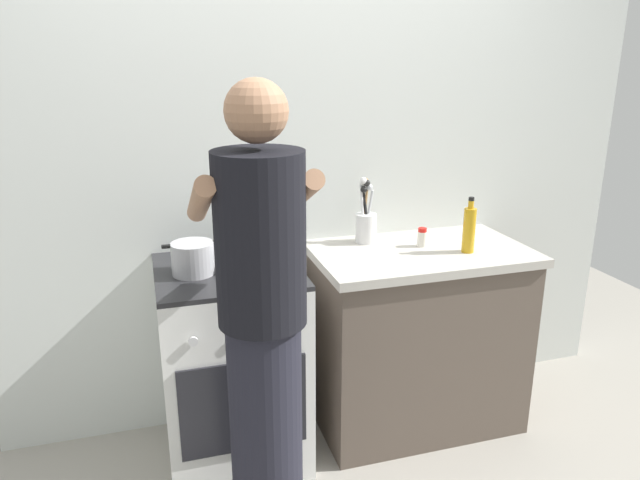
{
  "coord_description": "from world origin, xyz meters",
  "views": [
    {
      "loc": [
        -0.65,
        -2.21,
        1.76
      ],
      "look_at": [
        0.05,
        0.12,
        1.0
      ],
      "focal_mm": 33.25,
      "sensor_mm": 36.0,
      "label": 1
    }
  ],
  "objects_px": {
    "utensil_crock": "(366,222)",
    "mixing_bowl": "(259,254)",
    "stove_range": "(232,364)",
    "oil_bottle": "(469,229)",
    "pot": "(193,258)",
    "person": "(263,331)",
    "spice_bottle": "(422,237)"
  },
  "relations": [
    {
      "from": "pot",
      "to": "mixing_bowl",
      "type": "distance_m",
      "value": 0.28
    },
    {
      "from": "utensil_crock",
      "to": "mixing_bowl",
      "type": "bearing_deg",
      "value": -163.3
    },
    {
      "from": "mixing_bowl",
      "to": "person",
      "type": "distance_m",
      "value": 0.58
    },
    {
      "from": "pot",
      "to": "spice_bottle",
      "type": "height_order",
      "value": "pot"
    },
    {
      "from": "oil_bottle",
      "to": "person",
      "type": "height_order",
      "value": "person"
    },
    {
      "from": "stove_range",
      "to": "spice_bottle",
      "type": "distance_m",
      "value": 1.05
    },
    {
      "from": "person",
      "to": "stove_range",
      "type": "bearing_deg",
      "value": 94.31
    },
    {
      "from": "stove_range",
      "to": "oil_bottle",
      "type": "bearing_deg",
      "value": -4.81
    },
    {
      "from": "spice_bottle",
      "to": "mixing_bowl",
      "type": "bearing_deg",
      "value": -177.99
    },
    {
      "from": "utensil_crock",
      "to": "oil_bottle",
      "type": "bearing_deg",
      "value": -34.78
    },
    {
      "from": "person",
      "to": "oil_bottle",
      "type": "bearing_deg",
      "value": 23.39
    },
    {
      "from": "stove_range",
      "to": "spice_bottle",
      "type": "bearing_deg",
      "value": 2.78
    },
    {
      "from": "pot",
      "to": "mixing_bowl",
      "type": "relative_size",
      "value": 0.78
    },
    {
      "from": "mixing_bowl",
      "to": "spice_bottle",
      "type": "bearing_deg",
      "value": 2.01
    },
    {
      "from": "stove_range",
      "to": "pot",
      "type": "height_order",
      "value": "pot"
    },
    {
      "from": "spice_bottle",
      "to": "oil_bottle",
      "type": "bearing_deg",
      "value": -39.9
    },
    {
      "from": "spice_bottle",
      "to": "oil_bottle",
      "type": "xyz_separation_m",
      "value": [
        0.16,
        -0.14,
        0.07
      ]
    },
    {
      "from": "mixing_bowl",
      "to": "utensil_crock",
      "type": "relative_size",
      "value": 0.97
    },
    {
      "from": "spice_bottle",
      "to": "oil_bottle",
      "type": "height_order",
      "value": "oil_bottle"
    },
    {
      "from": "stove_range",
      "to": "person",
      "type": "xyz_separation_m",
      "value": [
        0.04,
        -0.54,
        0.41
      ]
    },
    {
      "from": "stove_range",
      "to": "person",
      "type": "distance_m",
      "value": 0.68
    },
    {
      "from": "oil_bottle",
      "to": "person",
      "type": "relative_size",
      "value": 0.15
    },
    {
      "from": "stove_range",
      "to": "oil_bottle",
      "type": "xyz_separation_m",
      "value": [
        1.09,
        -0.09,
        0.56
      ]
    },
    {
      "from": "stove_range",
      "to": "person",
      "type": "bearing_deg",
      "value": -85.69
    },
    {
      "from": "utensil_crock",
      "to": "oil_bottle",
      "type": "height_order",
      "value": "utensil_crock"
    },
    {
      "from": "spice_bottle",
      "to": "person",
      "type": "relative_size",
      "value": 0.05
    },
    {
      "from": "pot",
      "to": "utensil_crock",
      "type": "distance_m",
      "value": 0.85
    },
    {
      "from": "pot",
      "to": "oil_bottle",
      "type": "relative_size",
      "value": 0.94
    },
    {
      "from": "stove_range",
      "to": "mixing_bowl",
      "type": "relative_size",
      "value": 2.92
    },
    {
      "from": "mixing_bowl",
      "to": "utensil_crock",
      "type": "xyz_separation_m",
      "value": [
        0.55,
        0.17,
        0.06
      ]
    },
    {
      "from": "pot",
      "to": "person",
      "type": "distance_m",
      "value": 0.57
    },
    {
      "from": "pot",
      "to": "spice_bottle",
      "type": "xyz_separation_m",
      "value": [
        1.06,
        0.06,
        -0.02
      ]
    }
  ]
}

